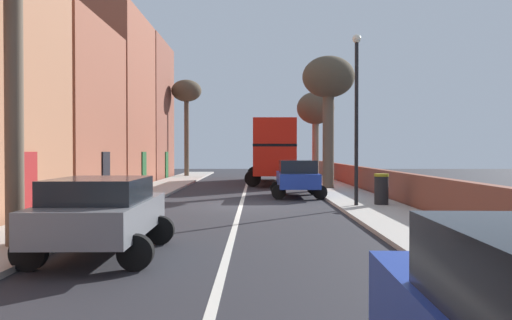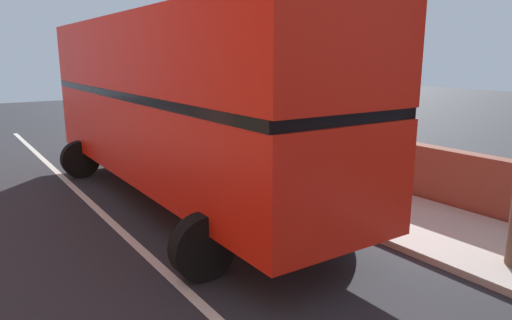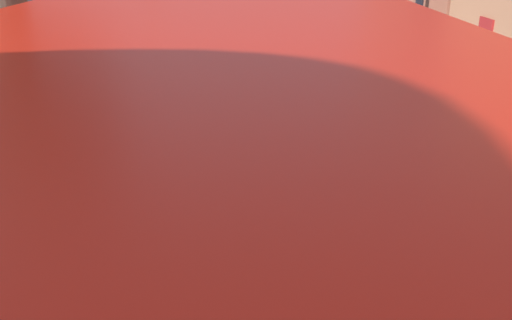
{
  "view_description": "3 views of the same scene",
  "coord_description": "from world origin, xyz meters",
  "px_view_note": "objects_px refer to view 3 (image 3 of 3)",
  "views": [
    {
      "loc": [
        0.59,
        -19.51,
        2.1
      ],
      "look_at": [
        0.62,
        7.04,
        1.66
      ],
      "focal_mm": 35.17,
      "sensor_mm": 36.0,
      "label": 1
    },
    {
      "loc": [
        -2.57,
        4.93,
        3.25
      ],
      "look_at": [
        1.84,
        11.34,
        1.5
      ],
      "focal_mm": 32.45,
      "sensor_mm": 36.0,
      "label": 2
    },
    {
      "loc": [
        1.46,
        15.0,
        4.4
      ],
      "look_at": [
        1.43,
        9.14,
        2.11
      ],
      "focal_mm": 38.66,
      "sensor_mm": 36.0,
      "label": 3
    }
  ],
  "objects_px": {
    "parked_car_blue_right_2": "(234,11)",
    "parked_car_blue_right_1": "(204,117)",
    "litter_bin_right": "(121,82)",
    "parked_car_grey_left_0": "(343,30)"
  },
  "relations": [
    {
      "from": "parked_car_blue_right_2",
      "to": "litter_bin_right",
      "type": "distance_m",
      "value": 16.42
    },
    {
      "from": "parked_car_grey_left_0",
      "to": "parked_car_blue_right_2",
      "type": "relative_size",
      "value": 0.98
    },
    {
      "from": "litter_bin_right",
      "to": "parked_car_blue_right_1",
      "type": "bearing_deg",
      "value": 122.28
    },
    {
      "from": "parked_car_grey_left_0",
      "to": "parked_car_blue_right_1",
      "type": "distance_m",
      "value": 14.13
    },
    {
      "from": "parked_car_grey_left_0",
      "to": "litter_bin_right",
      "type": "bearing_deg",
      "value": 48.4
    },
    {
      "from": "parked_car_blue_right_1",
      "to": "litter_bin_right",
      "type": "distance_m",
      "value": 5.25
    },
    {
      "from": "parked_car_grey_left_0",
      "to": "parked_car_blue_right_2",
      "type": "height_order",
      "value": "parked_car_blue_right_2"
    },
    {
      "from": "parked_car_blue_right_1",
      "to": "parked_car_blue_right_2",
      "type": "height_order",
      "value": "parked_car_blue_right_1"
    },
    {
      "from": "parked_car_blue_right_2",
      "to": "parked_car_blue_right_1",
      "type": "bearing_deg",
      "value": 90.0
    },
    {
      "from": "litter_bin_right",
      "to": "parked_car_blue_right_2",
      "type": "bearing_deg",
      "value": -99.82
    }
  ]
}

